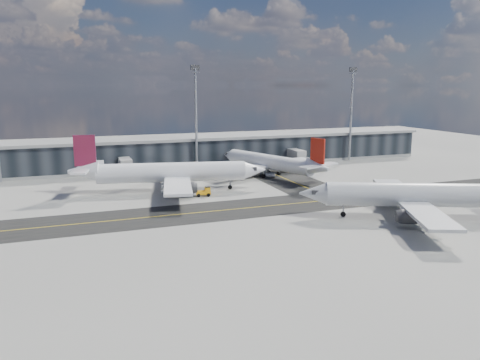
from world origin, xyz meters
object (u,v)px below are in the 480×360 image
at_px(airliner_af, 169,173).
at_px(airliner_redtail, 270,162).
at_px(service_van, 267,173).
at_px(airliner_near, 420,195).
at_px(baggage_tug, 205,192).

distance_m(airliner_af, airliner_redtail, 29.69).
bearing_deg(airliner_redtail, airliner_af, 175.25).
bearing_deg(service_van, airliner_redtail, -42.41).
xyz_separation_m(airliner_redtail, service_van, (-0.57, 0.53, -2.92)).
distance_m(airliner_af, airliner_near, 52.78).
bearing_deg(airliner_near, airliner_af, 69.26).
bearing_deg(baggage_tug, airliner_near, 55.56).
relative_size(airliner_near, baggage_tug, 12.24).
bearing_deg(service_van, baggage_tug, -142.48).
bearing_deg(airliner_af, airliner_near, 57.50).
height_order(airliner_af, baggage_tug, airliner_af).
distance_m(airliner_af, service_van, 29.51).
relative_size(airliner_redtail, service_van, 6.23).
xyz_separation_m(baggage_tug, service_van, (21.73, 16.17, -0.17)).
height_order(airliner_near, service_van, airliner_near).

